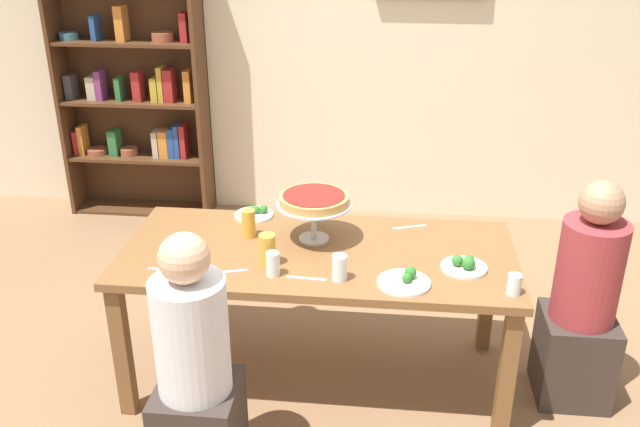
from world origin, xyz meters
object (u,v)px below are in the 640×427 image
Objects in this scene: dining_table at (318,266)px; beer_glass_amber_tall at (267,250)px; salad_plate_spare at (405,281)px; cutlery_knife_far at (307,278)px; water_glass_clear_near at (340,268)px; water_glass_clear_spare at (514,284)px; cutlery_knife_near at (228,272)px; salad_plate_far_diner at (465,265)px; beer_glass_amber_short at (249,224)px; cutlery_fork_near at (167,270)px; salad_plate_near_diner at (255,213)px; deep_dish_pizza_stand at (314,202)px; water_glass_clear_far at (273,264)px; diner_head_east at (582,310)px; diner_near_left at (195,379)px; bookshelf at (132,65)px; cutlery_fork_far at (409,227)px.

beer_glass_amber_tall reaches higher than dining_table.
salad_plate_spare is 0.64m from beer_glass_amber_tall.
water_glass_clear_near is at bearing 8.19° from cutlery_knife_far.
water_glass_clear_spare reaches higher than cutlery_knife_near.
salad_plate_far_diner is at bearing 30.67° from salad_plate_spare.
beer_glass_amber_short is at bearing 117.44° from beer_glass_amber_tall.
dining_table is 10.46× the size of cutlery_knife_near.
cutlery_fork_near is at bearing -176.90° from cutlery_knife_far.
beer_glass_amber_short is (0.02, -0.24, 0.06)m from salad_plate_near_diner.
water_glass_clear_spare is at bearing -25.04° from deep_dish_pizza_stand.
cutlery_knife_near is 1.00× the size of cutlery_knife_far.
deep_dish_pizza_stand is 3.25× the size of water_glass_clear_far.
cutlery_knife_near is (-0.51, 0.01, -0.06)m from water_glass_clear_near.
water_glass_clear_near is 0.66× the size of cutlery_knife_far.
cutlery_knife_far is at bearing -60.61° from salad_plate_near_diner.
deep_dish_pizza_stand is at bearing 154.96° from water_glass_clear_spare.
salad_plate_far_diner is 0.58m from water_glass_clear_near.
diner_head_east reaches higher than salad_plate_near_diner.
salad_plate_near_diner is 1.74× the size of water_glass_clear_near.
salad_plate_near_diner is at bearing 69.89° from cutlery_fork_near.
salad_plate_far_diner is 0.31m from salad_plate_spare.
salad_plate_far_diner is at bearing -9.52° from cutlery_knife_near.
water_glass_clear_far reaches higher than salad_plate_spare.
dining_table is at bearing 160.58° from water_glass_clear_spare.
diner_near_left is 9.73× the size of water_glass_clear_near.
deep_dish_pizza_stand is 2.04× the size of cutlery_knife_far.
diner_near_left reaches higher than salad_plate_spare.
bookshelf is 15.43× the size of beer_glass_amber_short.
beer_glass_amber_short is at bearing 161.09° from water_glass_clear_spare.
salad_plate_near_diner is at bearing -23.30° from cutlery_fork_far.
salad_plate_near_diner is 0.73m from cutlery_knife_far.
beer_glass_amber_short is (0.07, 0.82, 0.32)m from diner_near_left.
deep_dish_pizza_stand is at bearing 0.13° from beer_glass_amber_short.
beer_glass_amber_tall is 0.10m from water_glass_clear_far.
cutlery_knife_near is at bearing 6.68° from cutlery_fork_near.
bookshelf reaches higher than cutlery_fork_far.
beer_glass_amber_tall is (0.21, 0.54, 0.33)m from diner_near_left.
deep_dish_pizza_stand is 2.04× the size of cutlery_fork_far.
salad_plate_near_diner is at bearing 156.12° from salad_plate_far_diner.
water_glass_clear_far is at bearing -63.56° from beer_glass_amber_short.
beer_glass_amber_short is (-0.33, -0.00, -0.13)m from deep_dish_pizza_stand.
cutlery_fork_far is (0.03, 0.57, -0.01)m from salad_plate_spare.
bookshelf is 3.08m from salad_plate_spare.
cutlery_knife_far is (-0.15, -0.01, -0.06)m from water_glass_clear_near.
bookshelf is at bearing 129.77° from deep_dish_pizza_stand.
deep_dish_pizza_stand is at bearing 105.33° from dining_table.
diner_head_east is 6.39× the size of cutlery_knife_near.
diner_near_left is 7.53× the size of beer_glass_amber_tall.
dining_table is 0.85× the size of bookshelf.
salad_plate_near_diner is 1.35× the size of beer_glass_amber_tall.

